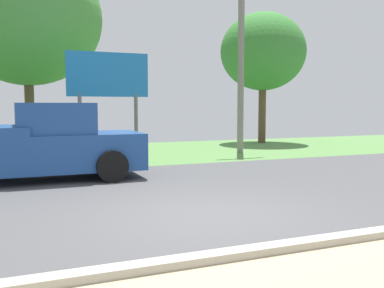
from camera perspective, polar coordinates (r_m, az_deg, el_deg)
The scene contains 6 objects.
ground_plane at distance 10.05m, azimuth -5.08°, elevation -5.67°, with size 40.00×22.00×0.20m.
pickup_truck at distance 11.26m, azimuth -19.88°, elevation -0.07°, with size 5.20×2.28×1.88m.
utility_pole at distance 16.99m, azimuth 6.44°, elevation 12.74°, with size 1.80×0.24×7.84m.
roadside_billboard at distance 14.23m, azimuth -10.92°, elevation 7.91°, with size 2.60×0.12×3.50m.
tree_left_far at distance 18.56m, azimuth -20.82°, elevation 15.19°, with size 5.72×5.72×7.79m.
tree_right_mid at distance 21.62m, azimuth 9.27°, elevation 11.80°, with size 4.08×4.08×6.26m.
Camera 1 is at (-2.94, -6.48, 1.81)m, focal length 40.75 mm.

